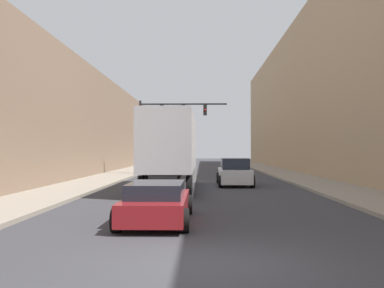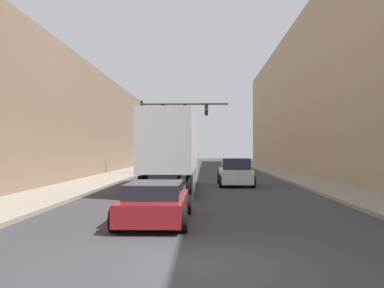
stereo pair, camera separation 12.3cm
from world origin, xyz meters
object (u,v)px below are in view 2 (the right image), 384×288
Objects in this scene: semi_truck at (174,148)px; sedan_car at (156,202)px; suv_car at (235,173)px; traffic_signal_gantry at (166,121)px.

sedan_car is (0.32, -11.59, -1.69)m from semi_truck.
semi_truck is 2.86× the size of sedan_car.
sedan_car is 1.03× the size of suv_car.
traffic_signal_gantry is (-1.57, 11.85, 2.30)m from semi_truck.
traffic_signal_gantry is (-5.19, 10.24, 3.80)m from suv_car.
traffic_signal_gantry is (-1.90, 23.44, 3.99)m from sedan_car.
traffic_signal_gantry reaches higher than semi_truck.
sedan_car is 0.61× the size of traffic_signal_gantry.
semi_truck is at bearing -155.99° from suv_car.
traffic_signal_gantry is at bearing 97.56° from semi_truck.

